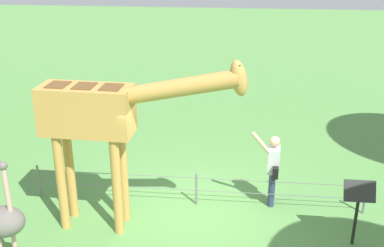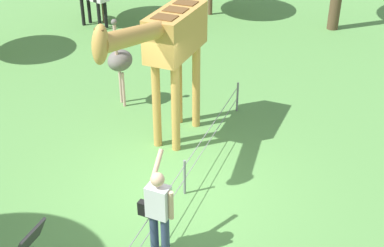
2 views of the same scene
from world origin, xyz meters
name	(u,v)px [view 1 (image 1 of 2)]	position (x,y,z in m)	size (l,w,h in m)	color
ground_plane	(196,209)	(0.00, 0.00, 0.00)	(60.00, 60.00, 0.00)	#568E47
giraffe	(104,118)	(-1.63, -0.76, 2.30)	(3.82, 0.77, 3.50)	#C69347
visitor	(273,166)	(1.59, 0.37, 0.90)	(0.63, 0.59, 1.73)	navy
ostrich	(4,222)	(-2.82, -2.57, 1.18)	(0.70, 0.56, 2.25)	#CC9E93
info_sign	(358,200)	(3.05, -0.91, 0.95)	(0.56, 0.21, 1.32)	black
wire_fence	(197,188)	(0.00, 0.19, 0.40)	(7.05, 0.05, 0.75)	slate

